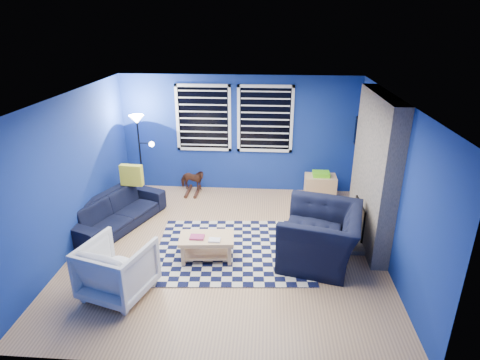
{
  "coord_description": "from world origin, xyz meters",
  "views": [
    {
      "loc": [
        0.63,
        -5.76,
        3.58
      ],
      "look_at": [
        0.18,
        0.3,
        1.1
      ],
      "focal_mm": 30.0,
      "sensor_mm": 36.0,
      "label": 1
    }
  ],
  "objects_px": {
    "coffee_table": "(207,243)",
    "rocking_horse": "(192,180)",
    "floor_lamp": "(139,131)",
    "tv": "(361,136)",
    "cabinet": "(320,187)",
    "sofa": "(116,212)",
    "armchair_bent": "(117,269)",
    "armchair_big": "(321,235)"
  },
  "relations": [
    {
      "from": "cabinet",
      "to": "rocking_horse",
      "type": "bearing_deg",
      "value": 177.9
    },
    {
      "from": "cabinet",
      "to": "coffee_table",
      "type": "bearing_deg",
      "value": -129.36
    },
    {
      "from": "cabinet",
      "to": "armchair_big",
      "type": "bearing_deg",
      "value": -95.69
    },
    {
      "from": "tv",
      "to": "armchair_big",
      "type": "relative_size",
      "value": 0.75
    },
    {
      "from": "sofa",
      "to": "coffee_table",
      "type": "relative_size",
      "value": 2.26
    },
    {
      "from": "armchair_bent",
      "to": "floor_lamp",
      "type": "bearing_deg",
      "value": -62.2
    },
    {
      "from": "sofa",
      "to": "cabinet",
      "type": "distance_m",
      "value": 4.1
    },
    {
      "from": "sofa",
      "to": "floor_lamp",
      "type": "xyz_separation_m",
      "value": [
        0.1,
        1.36,
        1.15
      ]
    },
    {
      "from": "cabinet",
      "to": "floor_lamp",
      "type": "height_order",
      "value": "floor_lamp"
    },
    {
      "from": "armchair_bent",
      "to": "sofa",
      "type": "bearing_deg",
      "value": -51.95
    },
    {
      "from": "tv",
      "to": "floor_lamp",
      "type": "bearing_deg",
      "value": -179.28
    },
    {
      "from": "armchair_bent",
      "to": "cabinet",
      "type": "distance_m",
      "value": 4.57
    },
    {
      "from": "armchair_big",
      "to": "floor_lamp",
      "type": "xyz_separation_m",
      "value": [
        -3.48,
        2.2,
        1.01
      ]
    },
    {
      "from": "coffee_table",
      "to": "rocking_horse",
      "type": "bearing_deg",
      "value": 105.41
    },
    {
      "from": "coffee_table",
      "to": "cabinet",
      "type": "relative_size",
      "value": 1.39
    },
    {
      "from": "sofa",
      "to": "cabinet",
      "type": "relative_size",
      "value": 3.13
    },
    {
      "from": "armchair_big",
      "to": "coffee_table",
      "type": "relative_size",
      "value": 1.5
    },
    {
      "from": "tv",
      "to": "armchair_big",
      "type": "xyz_separation_m",
      "value": [
        -0.96,
        -2.25,
        -0.97
      ]
    },
    {
      "from": "rocking_horse",
      "to": "coffee_table",
      "type": "bearing_deg",
      "value": -155.81
    },
    {
      "from": "armchair_big",
      "to": "coffee_table",
      "type": "xyz_separation_m",
      "value": [
        -1.77,
        -0.12,
        -0.14
      ]
    },
    {
      "from": "armchair_bent",
      "to": "floor_lamp",
      "type": "xyz_separation_m",
      "value": [
        -0.62,
        3.25,
        1.05
      ]
    },
    {
      "from": "armchair_bent",
      "to": "armchair_big",
      "type": "bearing_deg",
      "value": -142.86
    },
    {
      "from": "armchair_big",
      "to": "floor_lamp",
      "type": "height_order",
      "value": "floor_lamp"
    },
    {
      "from": "armchair_bent",
      "to": "rocking_horse",
      "type": "relative_size",
      "value": 1.54
    },
    {
      "from": "sofa",
      "to": "armchair_big",
      "type": "height_order",
      "value": "armchair_big"
    },
    {
      "from": "floor_lamp",
      "to": "cabinet",
      "type": "bearing_deg",
      "value": 1.43
    },
    {
      "from": "sofa",
      "to": "coffee_table",
      "type": "xyz_separation_m",
      "value": [
        1.81,
        -0.96,
        0.0
      ]
    },
    {
      "from": "floor_lamp",
      "to": "tv",
      "type": "bearing_deg",
      "value": 0.72
    },
    {
      "from": "tv",
      "to": "floor_lamp",
      "type": "height_order",
      "value": "floor_lamp"
    },
    {
      "from": "tv",
      "to": "rocking_horse",
      "type": "xyz_separation_m",
      "value": [
        -3.44,
        0.17,
        -1.09
      ]
    },
    {
      "from": "rocking_horse",
      "to": "cabinet",
      "type": "distance_m",
      "value": 2.73
    },
    {
      "from": "tv",
      "to": "sofa",
      "type": "relative_size",
      "value": 0.5
    },
    {
      "from": "floor_lamp",
      "to": "rocking_horse",
      "type": "bearing_deg",
      "value": 12.57
    },
    {
      "from": "rocking_horse",
      "to": "cabinet",
      "type": "height_order",
      "value": "cabinet"
    },
    {
      "from": "armchair_big",
      "to": "floor_lamp",
      "type": "bearing_deg",
      "value": -108.99
    },
    {
      "from": "tv",
      "to": "coffee_table",
      "type": "distance_m",
      "value": 3.79
    },
    {
      "from": "armchair_big",
      "to": "cabinet",
      "type": "distance_m",
      "value": 2.31
    },
    {
      "from": "cabinet",
      "to": "floor_lamp",
      "type": "xyz_separation_m",
      "value": [
        -3.73,
        -0.09,
        1.17
      ]
    },
    {
      "from": "armchair_bent",
      "to": "cabinet",
      "type": "xyz_separation_m",
      "value": [
        3.11,
        3.34,
        -0.12
      ]
    },
    {
      "from": "tv",
      "to": "rocking_horse",
      "type": "relative_size",
      "value": 1.77
    },
    {
      "from": "armchair_big",
      "to": "coffee_table",
      "type": "height_order",
      "value": "armchair_big"
    },
    {
      "from": "armchair_big",
      "to": "rocking_horse",
      "type": "xyz_separation_m",
      "value": [
        -2.47,
        2.42,
        -0.12
      ]
    }
  ]
}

